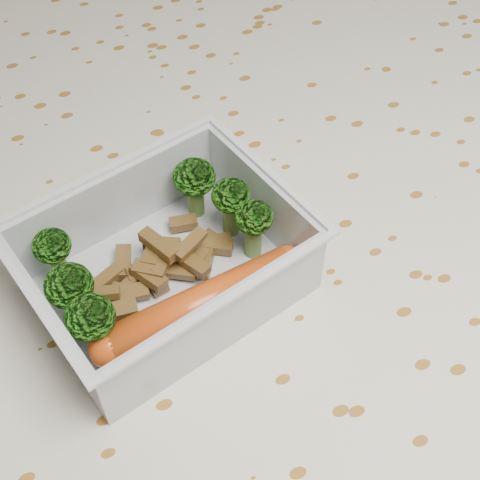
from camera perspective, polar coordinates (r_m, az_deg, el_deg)
name	(u,v)px	position (r m, az deg, el deg)	size (l,w,h in m)	color
dining_table	(232,327)	(0.50, -0.68, -7.46)	(1.40, 0.90, 0.75)	brown
tablecloth	(231,289)	(0.46, -0.74, -4.20)	(1.46, 0.96, 0.19)	silver
lunch_container	(165,268)	(0.40, -6.39, -2.41)	(0.18, 0.16, 0.06)	silver
broccoli_florets	(148,244)	(0.40, -7.84, -0.34)	(0.14, 0.10, 0.04)	#608C3F
meat_pile	(158,267)	(0.41, -6.99, -2.27)	(0.10, 0.07, 0.03)	brown
sausage	(202,304)	(0.39, -3.23, -5.45)	(0.14, 0.04, 0.02)	#C54712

